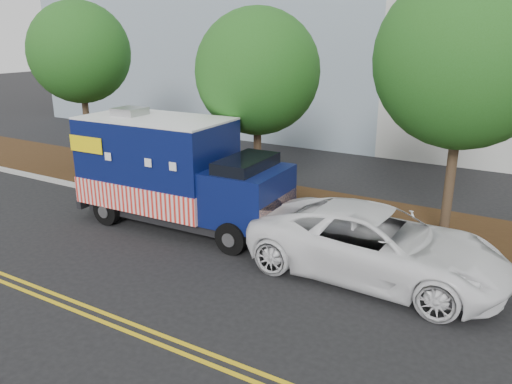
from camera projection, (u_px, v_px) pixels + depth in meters
The scene contains 11 objects.
ground at pixel (183, 231), 14.88m from camera, with size 120.00×120.00×0.00m, color black.
curb at pixel (210, 215), 16.01m from camera, with size 120.00×0.18×0.15m, color #9E9E99.
mulch_strip at pixel (245, 197), 17.73m from camera, with size 120.00×4.00×0.15m, color black.
centerline_near at pixel (59, 295), 11.24m from camera, with size 120.00×0.10×0.01m, color gold.
centerline_far at pixel (49, 300), 11.03m from camera, with size 120.00×0.10×0.01m, color gold.
tree_a at pixel (80, 53), 19.75m from camera, with size 3.98×3.98×6.89m.
tree_b at pixel (257, 72), 15.96m from camera, with size 4.04×4.04×6.47m.
tree_c at pixel (465, 60), 12.30m from camera, with size 4.48×4.48×7.27m.
sign_post at pixel (102, 158), 18.55m from camera, with size 0.06×0.06×2.40m, color #473828.
food_truck at pixel (173, 174), 15.07m from camera, with size 6.68×2.72×3.47m.
white_car at pixel (376, 244), 11.90m from camera, with size 2.82×6.11×1.70m, color white.
Camera 1 is at (8.93, -10.76, 5.67)m, focal length 35.00 mm.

